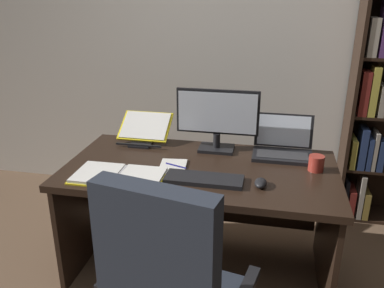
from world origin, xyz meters
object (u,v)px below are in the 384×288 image
Objects in this scene: computer_mouse at (261,183)px; reading_stand_with_book at (145,129)px; monitor at (217,120)px; keyboard at (204,179)px; pen at (176,166)px; laptop at (283,147)px; coffee_mug at (316,163)px; desk at (202,190)px; notepad at (173,167)px; open_binder at (119,176)px.

reading_stand_with_book is at bearing 146.46° from computer_mouse.
keyboard is at bearing -90.00° from monitor.
keyboard reaches higher than pen.
laptop is 0.27m from coffee_mug.
reading_stand_with_book reaches higher than keyboard.
keyboard is (0.05, -0.26, 0.20)m from desk.
laptop is at bearing 27.83° from notepad.
reading_stand_with_book is at bearing 148.34° from desk.
reading_stand_with_book is 0.50m from notepad.
coffee_mug is (1.06, 0.31, 0.03)m from open_binder.
open_binder reaches higher than notepad.
desk is 0.27m from pen.
pen reaches higher than desk.
computer_mouse is (0.35, -0.26, 0.21)m from desk.
coffee_mug reaches higher than keyboard.
open_binder is at bearing -163.55° from coffee_mug.
keyboard is 0.84× the size of open_binder.
monitor reaches higher than pen.
open_binder is (0.04, -0.58, -0.07)m from reading_stand_with_book.
monitor is 3.69× the size of pen.
reading_stand_with_book reaches higher than notepad.
monitor reaches higher than desk.
coffee_mug is at bearing -47.43° from laptop.
notepad is (-0.21, 0.14, -0.01)m from keyboard.
computer_mouse is (0.30, -0.46, -0.18)m from monitor.
reading_stand_with_book reaches higher than open_binder.
pen is (-0.13, -0.12, 0.21)m from desk.
laptop is at bearing 24.10° from desk.
desk is 17.57× the size of coffee_mug.
keyboard is 0.25m from notepad.
computer_mouse is at bearing -56.98° from monitor.
monitor is 5.80× the size of coffee_mug.
laptop is at bearing 48.39° from keyboard.
coffee_mug is (0.60, -0.20, -0.16)m from monitor.
keyboard is 0.30m from computer_mouse.
computer_mouse is at bearing -33.54° from reading_stand_with_book.
desk is 0.33m from keyboard.
coffee_mug is at bearing 15.88° from open_binder.
keyboard reaches higher than desk.
monitor is 1.03× the size of open_binder.
monitor is 2.46× the size of notepad.
notepad is (-0.21, -0.32, -0.20)m from monitor.
reading_stand_with_book is at bearing 172.13° from monitor.
notepad is at bearing 180.00° from pen.
coffee_mug reaches higher than open_binder.
laptop is 2.57× the size of pen.
desk is at bearing 36.19° from open_binder.
reading_stand_with_book is 1.62× the size of notepad.
monitor is 0.44m from laptop.
coffee_mug is at bearing 0.64° from desk.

